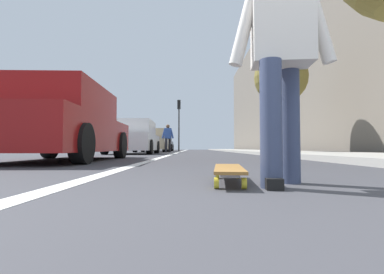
# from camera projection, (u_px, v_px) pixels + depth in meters

# --- Properties ---
(ground_plane) EXTENTS (80.00, 80.00, 0.00)m
(ground_plane) POSITION_uv_depth(u_px,v_px,m) (203.00, 155.00, 10.70)
(ground_plane) COLOR #38383D
(lane_stripe_white) EXTENTS (52.00, 0.16, 0.01)m
(lane_stripe_white) POSITION_uv_depth(u_px,v_px,m) (181.00, 152.00, 20.70)
(lane_stripe_white) COLOR silver
(lane_stripe_white) RESTS_ON ground
(sidewalk_curb) EXTENTS (52.00, 3.20, 0.12)m
(sidewalk_curb) POSITION_uv_depth(u_px,v_px,m) (253.00, 151.00, 18.69)
(sidewalk_curb) COLOR #9E9B93
(sidewalk_curb) RESTS_ON ground
(building_facade) EXTENTS (40.00, 1.20, 11.18)m
(building_facade) POSITION_uv_depth(u_px,v_px,m) (277.00, 82.00, 22.89)
(building_facade) COLOR #6B6257
(building_facade) RESTS_ON ground
(skateboard) EXTENTS (0.86, 0.28, 0.11)m
(skateboard) POSITION_uv_depth(u_px,v_px,m) (229.00, 170.00, 2.05)
(skateboard) COLOR yellow
(skateboard) RESTS_ON ground
(skater_person) EXTENTS (0.45, 0.72, 1.64)m
(skater_person) POSITION_uv_depth(u_px,v_px,m) (281.00, 48.00, 1.93)
(skater_person) COLOR #384260
(skater_person) RESTS_ON ground
(parked_car_near) EXTENTS (4.40, 2.09, 1.49)m
(parked_car_near) POSITION_uv_depth(u_px,v_px,m) (62.00, 125.00, 5.73)
(parked_car_near) COLOR maroon
(parked_car_near) RESTS_ON ground
(parked_car_mid) EXTENTS (4.14, 2.07, 1.46)m
(parked_car_mid) POSITION_uv_depth(u_px,v_px,m) (133.00, 138.00, 12.54)
(parked_car_mid) COLOR silver
(parked_car_mid) RESTS_ON ground
(parked_car_far) EXTENTS (4.27, 2.01, 1.48)m
(parked_car_far) POSITION_uv_depth(u_px,v_px,m) (153.00, 141.00, 18.42)
(parked_car_far) COLOR tan
(parked_car_far) RESTS_ON ground
(parked_car_end) EXTENTS (4.40, 2.09, 1.46)m
(parked_car_end) POSITION_uv_depth(u_px,v_px,m) (161.00, 143.00, 24.92)
(parked_car_end) COLOR black
(parked_car_end) RESTS_ON ground
(traffic_light) EXTENTS (0.33, 0.28, 4.56)m
(traffic_light) POSITION_uv_depth(u_px,v_px,m) (179.00, 116.00, 25.24)
(traffic_light) COLOR #2D2D2D
(traffic_light) RESTS_ON ground
(street_tree_mid) EXTENTS (2.16, 2.16, 4.25)m
(street_tree_mid) POSITION_uv_depth(u_px,v_px,m) (281.00, 78.00, 11.58)
(street_tree_mid) COLOR brown
(street_tree_mid) RESTS_ON ground
(pedestrian_distant) EXTENTS (0.46, 0.71, 1.63)m
(pedestrian_distant) POSITION_uv_depth(u_px,v_px,m) (168.00, 136.00, 16.31)
(pedestrian_distant) COLOR black
(pedestrian_distant) RESTS_ON ground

